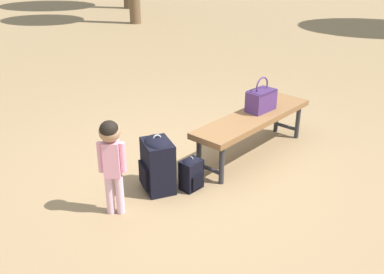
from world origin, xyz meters
name	(u,v)px	position (x,y,z in m)	size (l,w,h in m)	color
ground_plane	(194,176)	(0.00, 0.00, 0.00)	(40.00, 40.00, 0.00)	#8C704C
park_bench	(254,120)	(-0.76, 0.19, 0.39)	(1.63, 0.52, 0.45)	brown
handbag	(261,99)	(-0.92, 0.18, 0.58)	(0.34, 0.22, 0.37)	#4C2D66
child_standing	(111,154)	(0.89, -0.15, 0.56)	(0.18, 0.19, 0.84)	#E5B2C6
backpack_large	(158,163)	(0.38, -0.12, 0.27)	(0.38, 0.40, 0.55)	black
backpack_small	(191,173)	(0.19, 0.11, 0.16)	(0.21, 0.19, 0.33)	black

